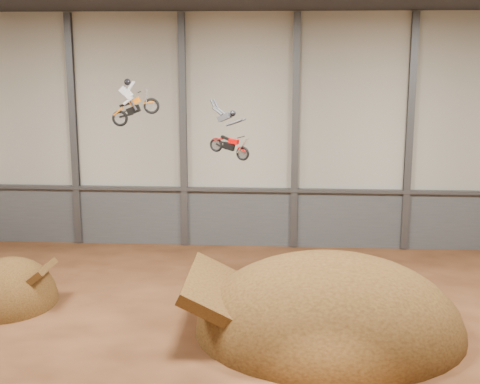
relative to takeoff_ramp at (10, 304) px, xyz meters
name	(u,v)px	position (x,y,z in m)	size (l,w,h in m)	color
floor	(215,353)	(10.28, -4.63, 0.00)	(40.00, 40.00, 0.00)	#452412
back_wall	(239,132)	(10.28, 10.37, 7.00)	(40.00, 0.10, 14.00)	#B6B2A1
lower_band_back	(239,218)	(10.28, 10.27, 1.75)	(39.80, 0.18, 3.50)	#4A4D51
steel_rail	(239,190)	(10.28, 10.12, 3.55)	(39.80, 0.35, 0.20)	#47494F
steel_column_1	(74,131)	(0.28, 10.17, 7.00)	(0.40, 0.36, 13.90)	#47494F
steel_column_2	(183,132)	(6.95, 10.17, 7.00)	(0.40, 0.36, 13.90)	#47494F
steel_column_3	(295,133)	(13.61, 10.17, 7.00)	(0.40, 0.36, 13.90)	#47494F
steel_column_4	(410,134)	(20.28, 10.17, 7.00)	(0.40, 0.36, 13.90)	#47494F
takeoff_ramp	(10,304)	(0.00, 0.00, 0.00)	(4.43, 5.11, 4.43)	#38220E
landing_ramp	(329,331)	(14.97, -2.20, 0.00)	(11.51, 10.18, 6.64)	#38220E
fmx_rider_a	(138,97)	(6.19, 1.41, 9.73)	(2.31, 0.88, 2.09)	#C45A08
fmx_rider_b	(228,130)	(10.42, 0.50, 8.32)	(2.70, 0.77, 2.31)	#A80201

